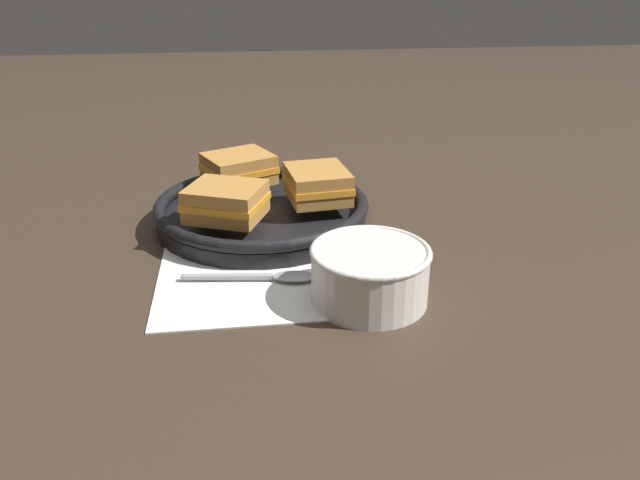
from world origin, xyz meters
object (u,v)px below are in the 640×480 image
object	(u,v)px
sandwich_near_left	(239,168)
sandwich_far_left	(317,184)
soup_bowl	(370,271)
sandwich_near_right	(226,202)
spoon	(276,277)
skillet	(262,211)

from	to	relation	value
sandwich_near_left	sandwich_far_left	size ratio (longest dim) A/B	1.15
soup_bowl	sandwich_far_left	xyz separation A→B (m)	(-0.03, 0.23, 0.03)
sandwich_near_left	sandwich_near_right	distance (m)	0.15
sandwich_near_left	sandwich_near_right	world-z (taller)	same
spoon	sandwich_near_left	world-z (taller)	sandwich_near_left
skillet	sandwich_far_left	xyz separation A→B (m)	(0.08, -0.01, 0.04)
sandwich_near_left	sandwich_far_left	world-z (taller)	same
skillet	sandwich_near_right	xyz separation A→B (m)	(-0.05, -0.07, 0.04)
skillet	sandwich_far_left	world-z (taller)	sandwich_far_left
soup_bowl	sandwich_far_left	bearing A→B (deg)	98.47
skillet	sandwich_far_left	bearing A→B (deg)	-6.98
soup_bowl	skillet	xyz separation A→B (m)	(-0.12, 0.25, -0.02)
soup_bowl	sandwich_near_left	distance (m)	0.36
sandwich_near_left	sandwich_far_left	xyz separation A→B (m)	(0.12, -0.09, 0.00)
spoon	sandwich_near_right	bearing A→B (deg)	123.11
soup_bowl	sandwich_near_right	distance (m)	0.25
skillet	sandwich_near_right	world-z (taller)	sandwich_near_right
spoon	sandwich_far_left	size ratio (longest dim) A/B	1.53
soup_bowl	sandwich_near_left	bearing A→B (deg)	115.14
soup_bowl	sandwich_far_left	size ratio (longest dim) A/B	1.27
soup_bowl	skillet	world-z (taller)	soup_bowl
soup_bowl	sandwich_near_right	xyz separation A→B (m)	(-0.17, 0.18, 0.03)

